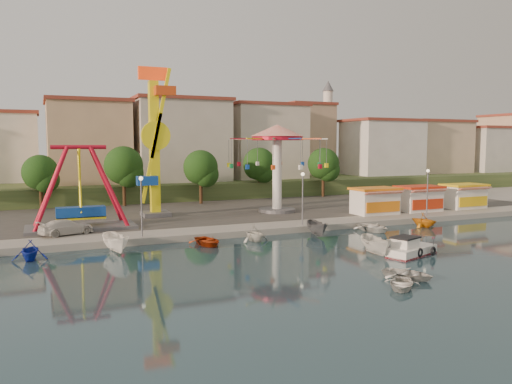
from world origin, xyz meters
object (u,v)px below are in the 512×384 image
pirate_ship_ride (80,189)px  skiff (376,245)px  kamikaze_tower (156,145)px  wave_swinger (277,148)px  cabin_motorboat (410,250)px  rowboat_a (408,274)px  van (66,227)px

pirate_ship_ride → skiff: bearing=-42.3°
kamikaze_tower → wave_swinger: bearing=-8.1°
cabin_motorboat → skiff: bearing=132.6°
rowboat_a → cabin_motorboat: bearing=18.1°
wave_swinger → skiff: wave_swinger is taller
van → cabin_motorboat: bearing=-145.3°
wave_swinger → cabin_motorboat: 24.30m
wave_swinger → van: size_ratio=2.44×
pirate_ship_ride → cabin_motorboat: 30.51m
kamikaze_tower → wave_swinger: kamikaze_tower is taller
pirate_ship_ride → skiff: (20.47, -18.65, -3.61)m
pirate_ship_ride → rowboat_a: size_ratio=3.11×
pirate_ship_ride → van: bearing=-116.3°
cabin_motorboat → skiff: (-2.34, 1.23, 0.34)m
wave_swinger → rowboat_a: bearing=-98.7°
wave_swinger → van: bearing=-165.6°
cabin_motorboat → rowboat_a: 7.12m
rowboat_a → van: van is taller
skiff → van: size_ratio=0.85×
kamikaze_tower → wave_swinger: 14.13m
rowboat_a → wave_swinger: bearing=51.2°
kamikaze_tower → van: size_ratio=3.47×
kamikaze_tower → skiff: (12.03, -23.79, -7.82)m
wave_swinger → van: 25.63m
wave_swinger → van: (-23.90, -6.14, -6.91)m
skiff → van: 26.97m
skiff → van: bearing=155.0°
pirate_ship_ride → kamikaze_tower: (8.44, 5.14, 4.20)m
skiff → wave_swinger: bearing=95.4°
cabin_motorboat → van: 29.60m
cabin_motorboat → kamikaze_tower: bearing=100.2°
cabin_motorboat → rowboat_a: (-4.74, -5.31, -0.11)m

